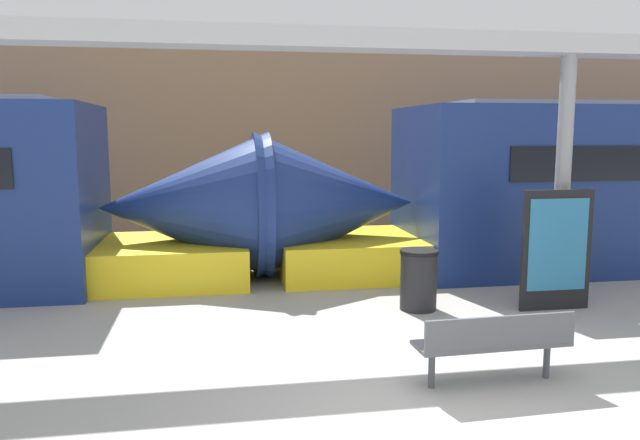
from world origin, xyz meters
TOP-DOWN VIEW (x-y plane):
  - ground_plane at (0.00, 0.00)m, footprint 60.00×60.00m
  - station_wall at (0.00, 11.54)m, footprint 56.00×0.20m
  - bench_near at (0.96, 0.55)m, footprint 1.65×0.50m
  - trash_bin at (1.09, 3.40)m, footprint 0.57×0.57m
  - poster_board at (3.08, 3.04)m, footprint 1.09×0.07m
  - support_column_near at (3.36, 3.44)m, footprint 0.23×0.23m
  - canopy_beam at (3.36, 3.44)m, footprint 28.00×0.60m

SIDE VIEW (x-z plane):
  - ground_plane at x=0.00m, z-range 0.00..0.00m
  - trash_bin at x=1.09m, z-range 0.00..0.90m
  - bench_near at x=0.96m, z-range 0.09..0.87m
  - poster_board at x=3.08m, z-range 0.01..1.80m
  - support_column_near at x=3.36m, z-range 0.00..3.75m
  - station_wall at x=0.00m, z-range 0.00..5.00m
  - canopy_beam at x=3.36m, z-range 3.75..4.03m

